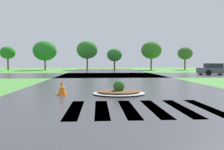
{
  "coord_description": "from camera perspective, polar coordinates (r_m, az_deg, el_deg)",
  "views": [
    {
      "loc": [
        -1.47,
        -2.06,
        1.58
      ],
      "look_at": [
        -0.68,
        10.58,
        0.84
      ],
      "focal_mm": 36.18,
      "sensor_mm": 36.0,
      "label": 1
    }
  ],
  "objects": [
    {
      "name": "crosswalk_stripes",
      "position": [
        7.78,
        7.49,
        -8.37
      ],
      "size": [
        4.95,
        3.13,
        0.01
      ],
      "color": "white",
      "rests_on": "ground"
    },
    {
      "name": "median_island",
      "position": [
        11.02,
        1.73,
        -4.18
      ],
      "size": [
        2.54,
        2.11,
        0.68
      ],
      "color": "#9E9B93",
      "rests_on": "ground"
    },
    {
      "name": "traffic_cone",
      "position": [
        11.09,
        -12.52,
        -3.17
      ],
      "size": [
        0.44,
        0.44,
        0.69
      ],
      "color": "orange",
      "rests_on": "ground"
    },
    {
      "name": "background_treeline",
      "position": [
        44.31,
        -4.79,
        6.03
      ],
      "size": [
        37.36,
        5.23,
        5.7
      ],
      "color": "#4C3823",
      "rests_on": "ground"
    },
    {
      "name": "asphalt_roadway",
      "position": [
        12.25,
        3.36,
        -4.06
      ],
      "size": [
        11.8,
        80.0,
        0.01
      ],
      "primitive_type": "cube",
      "color": "#35353A",
      "rests_on": "ground"
    },
    {
      "name": "asphalt_cross_road",
      "position": [
        27.33,
        -0.49,
        0.02
      ],
      "size": [
        90.0,
        10.62,
        0.01
      ],
      "primitive_type": "cube",
      "color": "#35353A",
      "rests_on": "ground"
    },
    {
      "name": "car_white_sedan",
      "position": [
        30.77,
        24.45,
        1.28
      ],
      "size": [
        3.97,
        2.32,
        1.4
      ],
      "rotation": [
        0.0,
        0.0,
        0.04
      ],
      "color": "#4C545B",
      "rests_on": "ground"
    }
  ]
}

